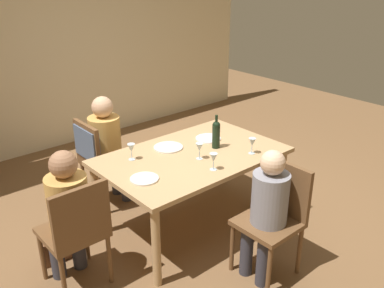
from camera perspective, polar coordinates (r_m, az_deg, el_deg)
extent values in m
plane|color=brown|center=(4.15, 0.00, -10.78)|extent=(10.00, 10.00, 0.00)
cube|color=beige|center=(5.86, -18.20, 12.56)|extent=(6.40, 0.12, 2.70)
cube|color=tan|center=(3.79, 0.00, -1.67)|extent=(1.65, 1.04, 0.04)
cylinder|color=tan|center=(3.28, -4.90, -13.81)|extent=(0.07, 0.07, 0.71)
cylinder|color=tan|center=(4.19, 11.97, -5.37)|extent=(0.07, 0.07, 0.71)
cylinder|color=tan|center=(3.93, -12.83, -7.51)|extent=(0.07, 0.07, 0.71)
cylinder|color=tan|center=(4.72, 3.30, -1.49)|extent=(0.07, 0.07, 0.71)
cylinder|color=brown|center=(4.73, -10.42, -3.59)|extent=(0.04, 0.04, 0.44)
cylinder|color=brown|center=(4.44, -7.85, -5.29)|extent=(0.04, 0.04, 0.44)
cylinder|color=brown|center=(4.57, -14.49, -4.95)|extent=(0.04, 0.04, 0.44)
cylinder|color=brown|center=(4.27, -12.12, -6.83)|extent=(0.04, 0.04, 0.44)
cube|color=brown|center=(4.39, -11.46, -2.37)|extent=(0.44, 0.44, 0.04)
cube|color=brown|center=(4.21, -14.06, -0.17)|extent=(0.04, 0.44, 0.44)
cube|color=#4C5B75|center=(4.20, -14.09, 0.10)|extent=(0.07, 0.40, 0.31)
cylinder|color=brown|center=(3.31, 10.42, -16.66)|extent=(0.04, 0.04, 0.44)
cylinder|color=brown|center=(3.50, 5.47, -13.82)|extent=(0.04, 0.04, 0.44)
cylinder|color=brown|center=(3.56, 14.41, -13.82)|extent=(0.04, 0.04, 0.44)
cylinder|color=brown|center=(3.74, 9.60, -11.38)|extent=(0.04, 0.04, 0.44)
cube|color=brown|center=(3.38, 10.26, -10.61)|extent=(0.44, 0.44, 0.04)
cube|color=brown|center=(3.40, 12.70, -5.92)|extent=(0.04, 0.44, 0.44)
cylinder|color=brown|center=(3.60, -19.71, -14.15)|extent=(0.04, 0.04, 0.44)
cylinder|color=brown|center=(3.71, -14.21, -12.16)|extent=(0.04, 0.04, 0.44)
cylinder|color=brown|center=(3.31, -17.06, -17.44)|extent=(0.04, 0.04, 0.44)
cylinder|color=brown|center=(3.43, -11.14, -15.11)|extent=(0.04, 0.04, 0.44)
cube|color=brown|center=(3.36, -15.98, -11.41)|extent=(0.44, 0.44, 0.04)
cube|color=brown|center=(3.08, -14.81, -9.43)|extent=(0.44, 0.04, 0.44)
cylinder|color=#33333D|center=(4.63, -10.26, -4.04)|extent=(0.12, 0.12, 0.46)
cylinder|color=#33333D|center=(4.48, -9.00, -4.90)|extent=(0.12, 0.12, 0.46)
cylinder|color=tan|center=(4.29, -11.72, 0.54)|extent=(0.32, 0.32, 0.48)
sphere|color=tan|center=(4.17, -12.10, 4.94)|extent=(0.21, 0.21, 0.21)
cylinder|color=#33333D|center=(3.39, 9.65, -15.29)|extent=(0.10, 0.10, 0.46)
cylinder|color=#33333D|center=(3.47, 7.44, -14.05)|extent=(0.10, 0.10, 0.46)
cylinder|color=gray|center=(3.27, 10.53, -7.44)|extent=(0.28, 0.28, 0.43)
sphere|color=beige|center=(3.12, 10.94, -2.51)|extent=(0.19, 0.19, 0.19)
cylinder|color=#33333D|center=(3.58, -17.94, -13.88)|extent=(0.11, 0.11, 0.46)
cylinder|color=#33333D|center=(3.63, -15.27, -12.91)|extent=(0.11, 0.11, 0.46)
cylinder|color=tan|center=(3.24, -16.43, -8.00)|extent=(0.30, 0.30, 0.47)
sphere|color=#996B4C|center=(3.09, -17.13, -2.67)|extent=(0.20, 0.20, 0.20)
cylinder|color=black|center=(3.89, 3.29, 0.93)|extent=(0.07, 0.07, 0.21)
sphere|color=black|center=(3.85, 3.33, 2.55)|extent=(0.07, 0.07, 0.07)
cylinder|color=black|center=(3.83, 3.35, 3.31)|extent=(0.03, 0.03, 0.09)
cylinder|color=silver|center=(3.84, 8.10, -1.25)|extent=(0.06, 0.06, 0.00)
cylinder|color=silver|center=(3.82, 8.13, -0.75)|extent=(0.01, 0.01, 0.07)
cone|color=silver|center=(3.79, 8.19, 0.25)|extent=(0.07, 0.07, 0.07)
cylinder|color=silver|center=(3.72, -8.17, -2.08)|extent=(0.06, 0.06, 0.00)
cylinder|color=silver|center=(3.70, -8.21, -1.56)|extent=(0.01, 0.01, 0.07)
cone|color=silver|center=(3.67, -8.27, -0.53)|extent=(0.07, 0.07, 0.07)
cylinder|color=silver|center=(3.51, 2.91, -3.48)|extent=(0.06, 0.06, 0.00)
cylinder|color=silver|center=(3.49, 2.92, -2.94)|extent=(0.01, 0.01, 0.07)
cone|color=silver|center=(3.46, 2.94, -1.86)|extent=(0.07, 0.07, 0.07)
cylinder|color=silver|center=(3.70, 1.01, -2.00)|extent=(0.06, 0.06, 0.00)
cylinder|color=silver|center=(3.68, 1.01, -1.48)|extent=(0.01, 0.01, 0.07)
cone|color=silver|center=(3.65, 1.02, -0.44)|extent=(0.07, 0.07, 0.07)
cylinder|color=silver|center=(3.91, -3.25, -0.45)|extent=(0.27, 0.27, 0.01)
cylinder|color=silver|center=(3.37, -6.50, -4.72)|extent=(0.23, 0.23, 0.01)
cylinder|color=white|center=(4.11, 2.22, 0.76)|extent=(0.25, 0.25, 0.01)
cube|color=brown|center=(3.83, -17.76, -13.32)|extent=(0.28, 0.13, 0.22)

